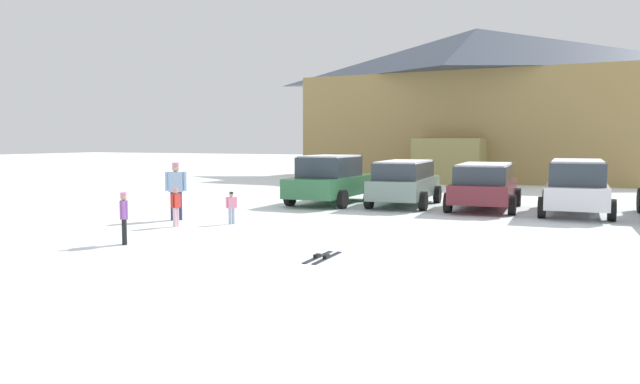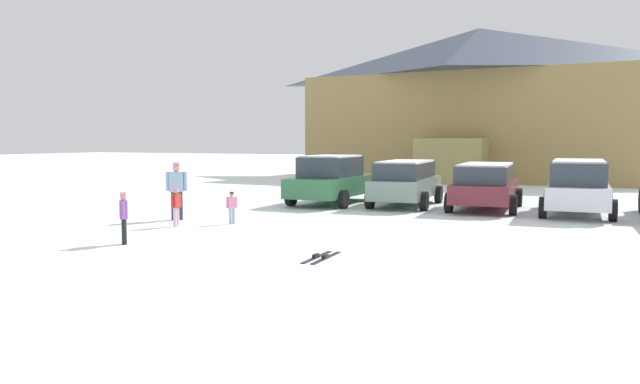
{
  "view_description": "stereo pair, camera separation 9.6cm",
  "coord_description": "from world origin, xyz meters",
  "px_view_note": "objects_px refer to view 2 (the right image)",
  "views": [
    {
      "loc": [
        6.84,
        -8.66,
        2.32
      ],
      "look_at": [
        0.25,
        5.8,
        0.99
      ],
      "focal_mm": 35.0,
      "sensor_mm": 36.0,
      "label": 1
    },
    {
      "loc": [
        6.92,
        -8.62,
        2.32
      ],
      "look_at": [
        0.25,
        5.8,
        0.99
      ],
      "focal_mm": 35.0,
      "sensor_mm": 36.0,
      "label": 2
    }
  ],
  "objects_px": {
    "parked_white_suv": "(578,185)",
    "skier_child_in_pink_snowsuit": "(232,206)",
    "parked_grey_wagon": "(406,181)",
    "parked_maroon_van": "(486,184)",
    "ski_lodge": "(478,103)",
    "parked_green_coupe": "(332,179)",
    "skier_child_in_purple_jacket": "(124,215)",
    "skier_adult_in_blue_parka": "(177,188)",
    "pair_of_skis": "(321,257)",
    "skier_child_in_red_jacket": "(176,205)"
  },
  "relations": [
    {
      "from": "skier_adult_in_blue_parka",
      "to": "skier_child_in_purple_jacket",
      "type": "height_order",
      "value": "skier_adult_in_blue_parka"
    },
    {
      "from": "parked_white_suv",
      "to": "parked_grey_wagon",
      "type": "bearing_deg",
      "value": 177.65
    },
    {
      "from": "ski_lodge",
      "to": "parked_grey_wagon",
      "type": "distance_m",
      "value": 17.56
    },
    {
      "from": "skier_adult_in_blue_parka",
      "to": "skier_child_in_red_jacket",
      "type": "relative_size",
      "value": 1.59
    },
    {
      "from": "skier_child_in_red_jacket",
      "to": "pair_of_skis",
      "type": "bearing_deg",
      "value": -24.26
    },
    {
      "from": "parked_maroon_van",
      "to": "parked_white_suv",
      "type": "relative_size",
      "value": 0.97
    },
    {
      "from": "parked_green_coupe",
      "to": "parked_white_suv",
      "type": "relative_size",
      "value": 0.99
    },
    {
      "from": "parked_maroon_van",
      "to": "skier_child_in_red_jacket",
      "type": "relative_size",
      "value": 4.36
    },
    {
      "from": "skier_child_in_pink_snowsuit",
      "to": "skier_child_in_purple_jacket",
      "type": "bearing_deg",
      "value": -95.04
    },
    {
      "from": "parked_green_coupe",
      "to": "parked_maroon_van",
      "type": "distance_m",
      "value": 5.43
    },
    {
      "from": "parked_green_coupe",
      "to": "skier_child_in_pink_snowsuit",
      "type": "height_order",
      "value": "parked_green_coupe"
    },
    {
      "from": "parked_maroon_van",
      "to": "skier_child_in_pink_snowsuit",
      "type": "xyz_separation_m",
      "value": [
        -5.71,
        -6.61,
        -0.34
      ]
    },
    {
      "from": "parked_grey_wagon",
      "to": "skier_adult_in_blue_parka",
      "type": "relative_size",
      "value": 2.7
    },
    {
      "from": "skier_child_in_pink_snowsuit",
      "to": "pair_of_skis",
      "type": "height_order",
      "value": "skier_child_in_pink_snowsuit"
    },
    {
      "from": "parked_grey_wagon",
      "to": "ski_lodge",
      "type": "bearing_deg",
      "value": 92.71
    },
    {
      "from": "ski_lodge",
      "to": "skier_child_in_purple_jacket",
      "type": "bearing_deg",
      "value": -95.12
    },
    {
      "from": "skier_child_in_purple_jacket",
      "to": "skier_child_in_pink_snowsuit",
      "type": "bearing_deg",
      "value": 84.96
    },
    {
      "from": "parked_green_coupe",
      "to": "parked_white_suv",
      "type": "xyz_separation_m",
      "value": [
        8.28,
        0.14,
        0.04
      ]
    },
    {
      "from": "ski_lodge",
      "to": "parked_maroon_van",
      "type": "bearing_deg",
      "value": -78.22
    },
    {
      "from": "skier_child_in_red_jacket",
      "to": "skier_child_in_purple_jacket",
      "type": "bearing_deg",
      "value": -75.32
    },
    {
      "from": "parked_maroon_van",
      "to": "skier_adult_in_blue_parka",
      "type": "xyz_separation_m",
      "value": [
        -7.65,
        -6.53,
        0.1
      ]
    },
    {
      "from": "skier_child_in_purple_jacket",
      "to": "parked_green_coupe",
      "type": "bearing_deg",
      "value": 86.42
    },
    {
      "from": "ski_lodge",
      "to": "skier_child_in_pink_snowsuit",
      "type": "xyz_separation_m",
      "value": [
        -2.13,
        -23.78,
        -4.04
      ]
    },
    {
      "from": "parked_green_coupe",
      "to": "parked_grey_wagon",
      "type": "xyz_separation_m",
      "value": [
        2.65,
        0.37,
        -0.01
      ]
    },
    {
      "from": "ski_lodge",
      "to": "parked_white_suv",
      "type": "xyz_separation_m",
      "value": [
        6.44,
        -17.39,
        -3.63
      ]
    },
    {
      "from": "skier_child_in_purple_jacket",
      "to": "skier_child_in_red_jacket",
      "type": "bearing_deg",
      "value": 104.68
    },
    {
      "from": "ski_lodge",
      "to": "parked_white_suv",
      "type": "height_order",
      "value": "ski_lodge"
    },
    {
      "from": "parked_white_suv",
      "to": "skier_child_in_pink_snowsuit",
      "type": "bearing_deg",
      "value": -143.28
    },
    {
      "from": "skier_child_in_red_jacket",
      "to": "pair_of_skis",
      "type": "height_order",
      "value": "skier_child_in_red_jacket"
    },
    {
      "from": "parked_grey_wagon",
      "to": "parked_maroon_van",
      "type": "bearing_deg",
      "value": -0.23
    },
    {
      "from": "parked_green_coupe",
      "to": "parked_maroon_van",
      "type": "relative_size",
      "value": 1.02
    },
    {
      "from": "parked_green_coupe",
      "to": "skier_child_in_red_jacket",
      "type": "xyz_separation_m",
      "value": [
        -1.36,
        -7.32,
        -0.29
      ]
    },
    {
      "from": "skier_adult_in_blue_parka",
      "to": "pair_of_skis",
      "type": "distance_m",
      "value": 7.28
    },
    {
      "from": "parked_maroon_van",
      "to": "parked_white_suv",
      "type": "bearing_deg",
      "value": -4.41
    },
    {
      "from": "parked_maroon_van",
      "to": "skier_child_in_pink_snowsuit",
      "type": "bearing_deg",
      "value": -130.82
    },
    {
      "from": "skier_child_in_red_jacket",
      "to": "pair_of_skis",
      "type": "distance_m",
      "value": 5.95
    },
    {
      "from": "ski_lodge",
      "to": "parked_grey_wagon",
      "type": "bearing_deg",
      "value": -87.29
    },
    {
      "from": "parked_green_coupe",
      "to": "pair_of_skis",
      "type": "bearing_deg",
      "value": -67.51
    },
    {
      "from": "parked_green_coupe",
      "to": "parked_grey_wagon",
      "type": "bearing_deg",
      "value": 7.98
    },
    {
      "from": "parked_grey_wagon",
      "to": "skier_child_in_pink_snowsuit",
      "type": "height_order",
      "value": "parked_grey_wagon"
    },
    {
      "from": "skier_child_in_pink_snowsuit",
      "to": "pair_of_skis",
      "type": "xyz_separation_m",
      "value": [
        4.33,
        -3.5,
        -0.48
      ]
    },
    {
      "from": "ski_lodge",
      "to": "skier_child_in_purple_jacket",
      "type": "xyz_separation_m",
      "value": [
        -2.47,
        -27.63,
        -3.88
      ]
    },
    {
      "from": "parked_green_coupe",
      "to": "skier_adult_in_blue_parka",
      "type": "distance_m",
      "value": 6.56
    },
    {
      "from": "parked_grey_wagon",
      "to": "parked_maroon_van",
      "type": "xyz_separation_m",
      "value": [
        2.77,
        -0.01,
        -0.02
      ]
    },
    {
      "from": "skier_child_in_red_jacket",
      "to": "parked_white_suv",
      "type": "bearing_deg",
      "value": 37.74
    },
    {
      "from": "parked_white_suv",
      "to": "skier_adult_in_blue_parka",
      "type": "xyz_separation_m",
      "value": [
        -10.5,
        -6.31,
        0.03
      ]
    },
    {
      "from": "ski_lodge",
      "to": "skier_child_in_purple_jacket",
      "type": "distance_m",
      "value": 28.02
    },
    {
      "from": "pair_of_skis",
      "to": "ski_lodge",
      "type": "bearing_deg",
      "value": 94.6
    },
    {
      "from": "ski_lodge",
      "to": "parked_green_coupe",
      "type": "height_order",
      "value": "ski_lodge"
    },
    {
      "from": "skier_child_in_red_jacket",
      "to": "parked_grey_wagon",
      "type": "bearing_deg",
      "value": 62.43
    }
  ]
}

